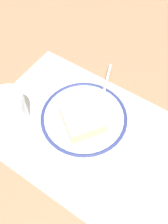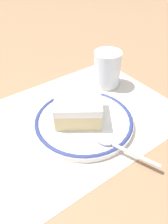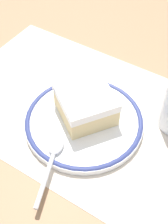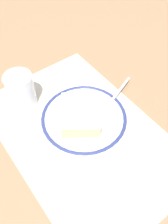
{
  "view_description": "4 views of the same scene",
  "coord_description": "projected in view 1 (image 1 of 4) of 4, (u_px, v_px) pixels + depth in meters",
  "views": [
    {
      "loc": [
        0.14,
        -0.22,
        0.5
      ],
      "look_at": [
        -0.03,
        0.03,
        0.03
      ],
      "focal_mm": 39.42,
      "sensor_mm": 36.0,
      "label": 1
    },
    {
      "loc": [
        0.18,
        0.31,
        0.33
      ],
      "look_at": [
        -0.03,
        0.03,
        0.03
      ],
      "focal_mm": 36.39,
      "sensor_mm": 36.0,
      "label": 2
    },
    {
      "loc": [
        -0.21,
        0.31,
        0.43
      ],
      "look_at": [
        -0.03,
        0.03,
        0.03
      ],
      "focal_mm": 50.48,
      "sensor_mm": 36.0,
      "label": 3
    },
    {
      "loc": [
        0.25,
        -0.18,
        0.48
      ],
      "look_at": [
        -0.03,
        0.03,
        0.03
      ],
      "focal_mm": 39.45,
      "sensor_mm": 36.0,
      "label": 4
    }
  ],
  "objects": [
    {
      "name": "ground_plane",
      "position": [
        87.0,
        134.0,
        0.56
      ],
      "size": [
        2.4,
        2.4,
        0.0
      ],
      "primitive_type": "plane",
      "color": "#9E7551"
    },
    {
      "name": "placemat",
      "position": [
        87.0,
        133.0,
        0.56
      ],
      "size": [
        0.48,
        0.32,
        0.0
      ],
      "primitive_type": "cube",
      "color": "beige",
      "rests_on": "ground_plane"
    },
    {
      "name": "plate",
      "position": [
        84.0,
        118.0,
        0.57
      ],
      "size": [
        0.2,
        0.2,
        0.01
      ],
      "color": "white",
      "rests_on": "placemat"
    },
    {
      "name": "cake_slice",
      "position": [
        83.0,
        116.0,
        0.54
      ],
      "size": [
        0.12,
        0.12,
        0.05
      ],
      "color": "beige",
      "rests_on": "plate"
    },
    {
      "name": "spoon",
      "position": [
        104.0,
        90.0,
        0.61
      ],
      "size": [
        0.06,
        0.12,
        0.01
      ],
      "color": "silver",
      "rests_on": "plate"
    },
    {
      "name": "cup",
      "position": [
        12.0,
        109.0,
        0.55
      ],
      "size": [
        0.07,
        0.07,
        0.09
      ],
      "color": "silver",
      "rests_on": "placemat"
    },
    {
      "name": "napkin",
      "position": [
        142.0,
        184.0,
        0.5
      ],
      "size": [
        0.18,
        0.18,
        0.0
      ],
      "primitive_type": "cube",
      "rotation": [
        0.0,
        0.0,
        5.53
      ],
      "color": "white",
      "rests_on": "placemat"
    }
  ]
}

